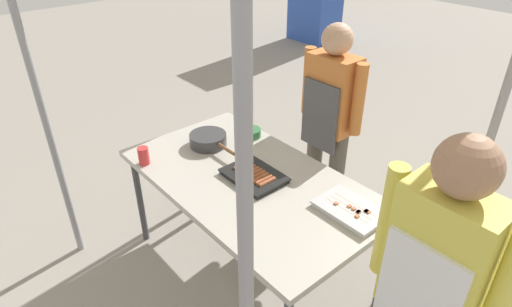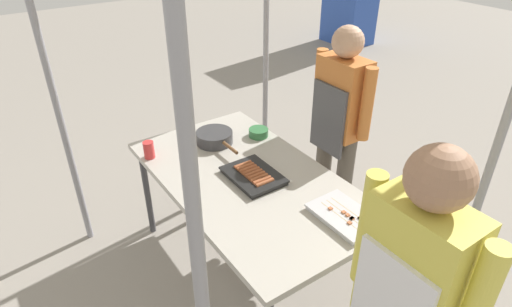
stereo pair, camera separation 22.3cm
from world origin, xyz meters
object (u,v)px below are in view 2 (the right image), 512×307
condiment_bowl (259,133)px  customer_nearby (406,300)px  tray_meat_skewers (345,216)px  drink_cup_near_edge (149,150)px  tray_grilled_sausages (253,175)px  vendor_woman (339,117)px  cooking_wok (215,137)px  stall_table (249,185)px

condiment_bowl → customer_nearby: size_ratio=0.09×
tray_meat_skewers → drink_cup_near_edge: drink_cup_near_edge is taller
customer_nearby → condiment_bowl: bearing=164.1°
condiment_bowl → tray_grilled_sausages: bearing=-38.2°
tray_grilled_sausages → condiment_bowl: bearing=141.8°
tray_meat_skewers → vendor_woman: vendor_woman is taller
cooking_wok → customer_nearby: 1.69m
cooking_wok → vendor_woman: vendor_woman is taller
stall_table → vendor_woman: (-0.10, 0.81, 0.19)m
stall_table → customer_nearby: (1.20, -0.11, 0.23)m
tray_grilled_sausages → vendor_woman: size_ratio=0.24×
tray_grilled_sausages → vendor_woman: (-0.12, 0.79, 0.11)m
stall_table → tray_meat_skewers: (0.59, 0.20, 0.07)m
condiment_bowl → drink_cup_near_edge: bearing=-102.4°
stall_table → condiment_bowl: 0.52m
tray_meat_skewers → customer_nearby: size_ratio=0.23×
drink_cup_near_edge → tray_grilled_sausages: bearing=35.9°
tray_meat_skewers → cooking_wok: (-1.07, -0.16, 0.03)m
condiment_bowl → vendor_woman: vendor_woman is taller
vendor_woman → customer_nearby: 1.59m
tray_meat_skewers → cooking_wok: bearing=-171.7°
cooking_wok → customer_nearby: bearing=-5.2°
condiment_bowl → tray_meat_skewers: bearing=-8.2°
customer_nearby → cooking_wok: bearing=174.8°
vendor_woman → customer_nearby: size_ratio=0.96×
stall_table → customer_nearby: bearing=-5.3°
tray_grilled_sausages → vendor_woman: bearing=98.4°
tray_grilled_sausages → vendor_woman: vendor_woman is taller
stall_table → tray_meat_skewers: 0.63m
cooking_wok → drink_cup_near_edge: (-0.07, -0.44, 0.01)m
cooking_wok → tray_meat_skewers: bearing=8.3°
stall_table → tray_meat_skewers: bearing=18.5°
stall_table → condiment_bowl: condiment_bowl is taller
stall_table → customer_nearby: customer_nearby is taller
cooking_wok → drink_cup_near_edge: 0.44m
drink_cup_near_edge → tray_meat_skewers: bearing=27.4°
drink_cup_near_edge → vendor_woman: 1.29m
condiment_bowl → vendor_woman: bearing=58.2°
vendor_woman → customer_nearby: (1.29, -0.92, 0.04)m
cooking_wok → condiment_bowl: size_ratio=3.01×
condiment_bowl → customer_nearby: (1.59, -0.45, 0.15)m
tray_meat_skewers → stall_table: bearing=-161.5°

